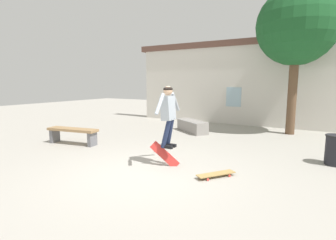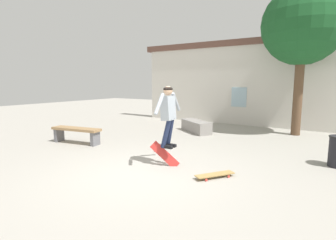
# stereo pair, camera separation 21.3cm
# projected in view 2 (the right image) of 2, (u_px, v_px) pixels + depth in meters

# --- Properties ---
(ground_plane) EXTENTS (40.00, 40.00, 0.00)m
(ground_plane) POSITION_uv_depth(u_px,v_px,m) (145.00, 173.00, 5.77)
(ground_plane) COLOR #A39E93
(building_backdrop) EXTENTS (11.07, 0.52, 4.78)m
(building_backdrop) POSITION_uv_depth(u_px,v_px,m) (248.00, 81.00, 11.98)
(building_backdrop) COLOR beige
(building_backdrop) RESTS_ON ground_plane
(tree_right) EXTENTS (2.87, 2.87, 5.46)m
(tree_right) POSITION_uv_depth(u_px,v_px,m) (303.00, 26.00, 9.36)
(tree_right) COLOR brown
(tree_right) RESTS_ON ground_plane
(park_bench) EXTENTS (1.78, 0.69, 0.51)m
(park_bench) POSITION_uv_depth(u_px,v_px,m) (76.00, 132.00, 8.50)
(park_bench) COLOR #99754C
(park_bench) RESTS_ON ground_plane
(skate_ledge) EXTENTS (1.64, 1.39, 0.46)m
(skate_ledge) POSITION_uv_depth(u_px,v_px,m) (196.00, 126.00, 10.45)
(skate_ledge) COLOR gray
(skate_ledge) RESTS_ON ground_plane
(skater) EXTENTS (0.30, 1.12, 1.44)m
(skater) POSITION_uv_depth(u_px,v_px,m) (168.00, 111.00, 6.08)
(skater) COLOR #9EA8B2
(skateboard_flipping) EXTENTS (0.66, 0.35, 0.68)m
(skateboard_flipping) POSITION_uv_depth(u_px,v_px,m) (165.00, 155.00, 6.22)
(skateboard_flipping) COLOR red
(skateboard_resting) EXTENTS (0.67, 0.82, 0.08)m
(skateboard_resting) POSITION_uv_depth(u_px,v_px,m) (215.00, 174.00, 5.45)
(skateboard_resting) COLOR #AD894C
(skateboard_resting) RESTS_ON ground_plane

